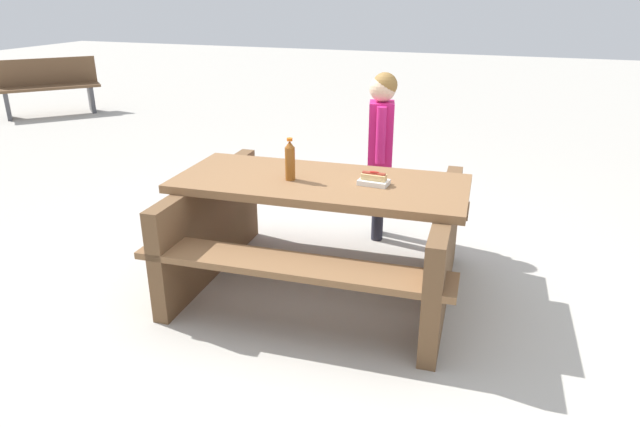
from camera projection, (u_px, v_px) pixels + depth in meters
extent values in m
plane|color=#B7B2A8|center=(320.00, 286.00, 3.77)|extent=(30.00, 30.00, 0.00)
cube|color=brown|center=(320.00, 184.00, 3.50)|extent=(1.84, 0.86, 0.05)
cube|color=brown|center=(342.00, 198.00, 4.11)|extent=(1.81, 0.38, 0.04)
cube|color=brown|center=(291.00, 266.00, 3.11)|extent=(1.81, 0.38, 0.04)
cube|color=brown|center=(443.00, 254.00, 3.43)|extent=(0.18, 1.40, 0.70)
cube|color=brown|center=(210.00, 225.00, 3.84)|extent=(0.18, 1.40, 0.70)
cylinder|color=brown|center=(290.00, 164.00, 3.45)|extent=(0.06, 0.06, 0.21)
cone|color=brown|center=(290.00, 144.00, 3.41)|extent=(0.06, 0.06, 0.04)
cylinder|color=orange|center=(290.00, 139.00, 3.40)|extent=(0.03, 0.03, 0.02)
cube|color=white|center=(374.00, 182.00, 3.40)|extent=(0.19, 0.12, 0.03)
cube|color=#D8B272|center=(374.00, 177.00, 3.39)|extent=(0.15, 0.07, 0.04)
cylinder|color=maroon|center=(374.00, 174.00, 3.38)|extent=(0.14, 0.04, 0.03)
ellipsoid|color=maroon|center=(374.00, 172.00, 3.37)|extent=(0.07, 0.03, 0.01)
cylinder|color=#262633|center=(378.00, 205.00, 4.37)|extent=(0.09, 0.09, 0.58)
cylinder|color=#262633|center=(378.00, 199.00, 4.49)|extent=(0.09, 0.09, 0.58)
cube|color=#D11E72|center=(381.00, 135.00, 4.24)|extent=(0.22, 0.23, 0.49)
cylinder|color=#D11E72|center=(381.00, 135.00, 4.11)|extent=(0.07, 0.07, 0.42)
cylinder|color=#D11E72|center=(381.00, 128.00, 4.34)|extent=(0.07, 0.07, 0.42)
sphere|color=beige|center=(383.00, 88.00, 4.11)|extent=(0.19, 0.19, 0.19)
sphere|color=olive|center=(385.00, 85.00, 4.10)|extent=(0.18, 0.18, 0.18)
cube|color=brown|center=(48.00, 87.00, 8.73)|extent=(1.31, 1.37, 0.04)
cube|color=brown|center=(45.00, 71.00, 8.79)|extent=(1.04, 1.13, 0.40)
cube|color=#4C4C51|center=(7.00, 105.00, 8.55)|extent=(0.31, 0.29, 0.41)
cube|color=#4C4C51|center=(91.00, 99.00, 9.07)|extent=(0.31, 0.29, 0.41)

